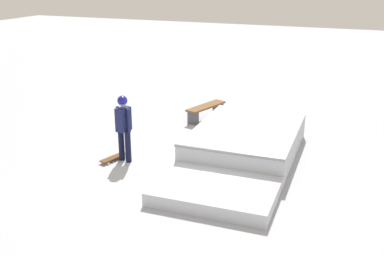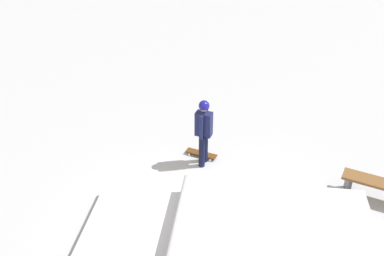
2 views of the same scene
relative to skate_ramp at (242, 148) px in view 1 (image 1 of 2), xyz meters
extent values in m
plane|color=#B2B7C1|center=(0.91, -0.52, -0.32)|extent=(60.00, 60.00, 0.00)
cube|color=silver|center=(-0.48, -0.01, 0.03)|extent=(3.67, 2.69, 0.70)
cube|color=silver|center=(2.22, 0.06, -0.17)|extent=(1.87, 2.65, 0.30)
cylinder|color=gray|center=(1.32, 0.03, 0.38)|extent=(0.15, 2.60, 0.08)
cylinder|color=black|center=(1.17, -2.84, 0.09)|extent=(0.15, 0.15, 0.82)
cylinder|color=black|center=(1.21, -2.63, 0.09)|extent=(0.15, 0.15, 0.82)
cube|color=#191E4C|center=(1.19, -2.73, 0.80)|extent=(0.42, 0.29, 0.60)
cylinder|color=#191E4C|center=(1.15, -2.91, 0.80)|extent=(0.09, 0.09, 0.60)
cylinder|color=#191E4C|center=(1.22, -2.56, 0.80)|extent=(0.09, 0.09, 0.60)
sphere|color=tan|center=(1.19, -2.73, 1.25)|extent=(0.22, 0.22, 0.22)
sphere|color=navy|center=(1.19, -2.73, 1.28)|extent=(0.25, 0.25, 0.25)
cube|color=#593314|center=(1.27, -3.03, -0.23)|extent=(0.82, 0.42, 0.02)
cylinder|color=silver|center=(0.97, -3.06, -0.29)|extent=(0.06, 0.04, 0.06)
cylinder|color=silver|center=(1.04, -2.84, -0.29)|extent=(0.06, 0.04, 0.06)
cylinder|color=silver|center=(1.51, -3.22, -0.29)|extent=(0.06, 0.04, 0.06)
cylinder|color=silver|center=(1.58, -3.00, -0.29)|extent=(0.06, 0.04, 0.06)
cube|color=brown|center=(-2.74, -1.98, 0.13)|extent=(1.64, 0.88, 0.06)
cube|color=#4C4C51|center=(-3.36, -1.78, -0.11)|extent=(0.08, 0.36, 0.42)
cube|color=#4C4C51|center=(-2.13, -2.18, -0.11)|extent=(0.08, 0.36, 0.42)
camera|label=1|loc=(10.51, 2.84, 4.34)|focal=42.55mm
camera|label=2|loc=(0.10, 6.01, 6.06)|focal=41.54mm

